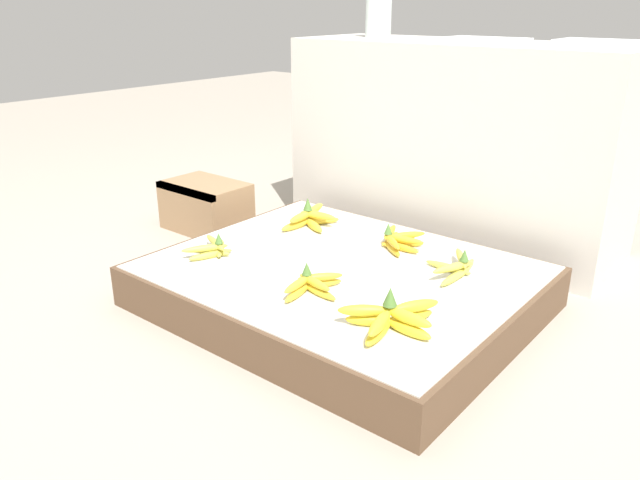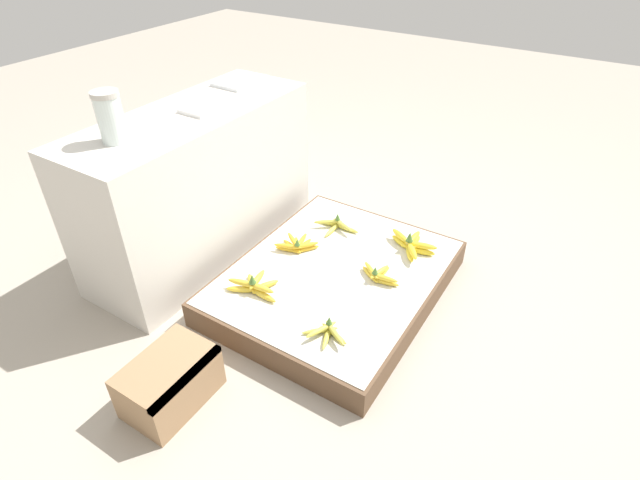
% 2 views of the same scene
% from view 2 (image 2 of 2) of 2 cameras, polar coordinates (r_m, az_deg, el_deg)
% --- Properties ---
extents(ground_plane, '(10.00, 10.00, 0.00)m').
position_cam_2_polar(ground_plane, '(2.44, 1.74, -5.92)').
color(ground_plane, '#A89E8E').
extents(display_platform, '(1.11, 0.90, 0.13)m').
position_cam_2_polar(display_platform, '(2.40, 1.77, -4.73)').
color(display_platform, brown).
rests_on(display_platform, ground_plane).
extents(back_vendor_table, '(1.28, 0.47, 0.76)m').
position_cam_2_polar(back_vendor_table, '(2.60, -13.65, 6.14)').
color(back_vendor_table, beige).
rests_on(back_vendor_table, ground_plane).
extents(wooden_crate, '(0.34, 0.23, 0.20)m').
position_cam_2_polar(wooden_crate, '(2.01, -16.77, -15.26)').
color(wooden_crate, '#997551').
rests_on(wooden_crate, ground_plane).
extents(banana_bunch_front_left, '(0.15, 0.20, 0.08)m').
position_cam_2_polar(banana_bunch_front_left, '(2.03, 0.86, -10.43)').
color(banana_bunch_front_left, gold).
rests_on(banana_bunch_front_left, display_platform).
extents(banana_bunch_front_midleft, '(0.15, 0.21, 0.08)m').
position_cam_2_polar(banana_bunch_front_midleft, '(2.30, 6.67, -3.96)').
color(banana_bunch_front_midleft, gold).
rests_on(banana_bunch_front_midleft, display_platform).
extents(banana_bunch_front_midright, '(0.24, 0.26, 0.11)m').
position_cam_2_polar(banana_bunch_front_midright, '(2.50, 10.45, -0.50)').
color(banana_bunch_front_midright, yellow).
rests_on(banana_bunch_front_midright, display_platform).
extents(banana_bunch_middle_left, '(0.19, 0.25, 0.10)m').
position_cam_2_polar(banana_bunch_middle_left, '(2.24, -7.52, -5.21)').
color(banana_bunch_middle_left, gold).
rests_on(banana_bunch_middle_left, display_platform).
extents(banana_bunch_middle_midleft, '(0.17, 0.19, 0.08)m').
position_cam_2_polar(banana_bunch_middle_midleft, '(2.48, -2.63, -0.59)').
color(banana_bunch_middle_midleft, gold).
rests_on(banana_bunch_middle_midleft, display_platform).
extents(banana_bunch_middle_midright, '(0.15, 0.24, 0.08)m').
position_cam_2_polar(banana_bunch_middle_midright, '(2.62, 1.87, 1.72)').
color(banana_bunch_middle_midright, gold).
rests_on(banana_bunch_middle_midright, display_platform).
extents(glass_jar, '(0.11, 0.11, 0.21)m').
position_cam_2_polar(glass_jar, '(2.19, -22.87, 12.85)').
color(glass_jar, silver).
rests_on(glass_jar, back_vendor_table).
extents(foam_tray_white, '(0.28, 0.15, 0.02)m').
position_cam_2_polar(foam_tray_white, '(2.49, -12.49, 14.84)').
color(foam_tray_white, white).
rests_on(foam_tray_white, back_vendor_table).
extents(foam_tray_dark, '(0.27, 0.19, 0.02)m').
position_cam_2_polar(foam_tray_dark, '(2.80, -9.12, 17.53)').
color(foam_tray_dark, white).
rests_on(foam_tray_dark, back_vendor_table).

